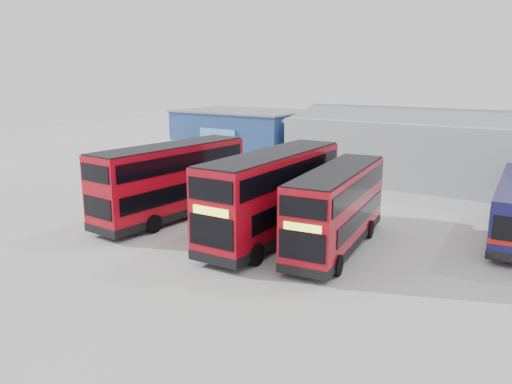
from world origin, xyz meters
The scene contains 7 objects.
ground_plane centered at (0.00, 0.00, 0.00)m, with size 120.00×120.00×0.00m, color #9C9C97.
office_block centered at (-14.00, 17.99, 2.58)m, with size 12.30×8.32×5.12m.
maintenance_shed centered at (8.00, 20.00, 2.60)m, with size 30.50×12.00×5.89m.
double_decker_left centered at (-6.41, -0.49, 2.26)m, with size 3.22×10.85×4.53m.
double_decker_centre centered at (0.67, -0.41, 2.32)m, with size 3.05×11.09×4.66m.
double_decker_right centered at (4.17, -0.03, 2.04)m, with size 3.51×9.91×4.11m.
panel_van centered at (-18.53, 11.79, 1.27)m, with size 3.37×5.56×2.28m.
Camera 1 is at (13.89, -22.23, 8.66)m, focal length 35.00 mm.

